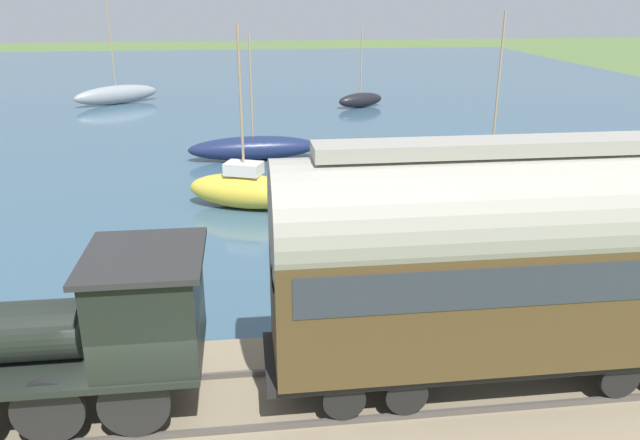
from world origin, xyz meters
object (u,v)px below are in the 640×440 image
object	(u,v)px
sailboat_black	(361,100)
rowboat_near_shore	(456,217)
steam_locomotive	(83,325)
sailboat_navy	(253,148)
sailboat_yellow	(245,189)
sailboat_teal	(492,153)
sailboat_gray	(117,94)
rowboat_mid_harbor	(157,281)
passenger_coach	(509,254)

from	to	relation	value
sailboat_black	rowboat_near_shore	world-z (taller)	sailboat_black
steam_locomotive	rowboat_near_shore	world-z (taller)	steam_locomotive
sailboat_navy	rowboat_near_shore	size ratio (longest dim) A/B	2.47
sailboat_navy	sailboat_yellow	bearing A→B (deg)	173.48
sailboat_teal	sailboat_navy	bearing A→B (deg)	76.96
steam_locomotive	sailboat_teal	world-z (taller)	sailboat_teal
sailboat_yellow	sailboat_navy	bearing A→B (deg)	17.97
sailboat_gray	rowboat_mid_harbor	world-z (taller)	sailboat_gray
passenger_coach	sailboat_teal	size ratio (longest dim) A/B	1.29
steam_locomotive	sailboat_gray	xyz separation A→B (m)	(37.33, 6.20, -1.63)
sailboat_black	steam_locomotive	bearing A→B (deg)	137.79
steam_locomotive	sailboat_black	distance (m)	35.61
sailboat_navy	sailboat_teal	size ratio (longest dim) A/B	0.91
passenger_coach	sailboat_navy	xyz separation A→B (m)	(19.89, 4.22, -2.66)
steam_locomotive	sailboat_gray	world-z (taller)	sailboat_gray
sailboat_navy	rowboat_near_shore	distance (m)	12.05
steam_locomotive	rowboat_near_shore	xyz separation A→B (m)	(9.97, -10.12, -2.08)
sailboat_yellow	sailboat_black	xyz separation A→B (m)	(21.08, -8.35, -0.19)
sailboat_navy	sailboat_black	distance (m)	15.95
passenger_coach	rowboat_mid_harbor	xyz separation A→B (m)	(6.15, 7.20, -3.05)
passenger_coach	sailboat_gray	world-z (taller)	sailboat_gray
sailboat_teal	sailboat_yellow	bearing A→B (deg)	112.01
sailboat_black	sailboat_teal	world-z (taller)	sailboat_teal
sailboat_teal	rowboat_mid_harbor	size ratio (longest dim) A/B	2.56
sailboat_black	rowboat_mid_harbor	xyz separation A→B (m)	(-27.61, 10.84, -0.34)
sailboat_gray	sailboat_teal	world-z (taller)	sailboat_gray
sailboat_yellow	sailboat_gray	bearing A→B (deg)	41.90
rowboat_mid_harbor	sailboat_yellow	bearing A→B (deg)	12.10
rowboat_near_shore	steam_locomotive	bearing A→B (deg)	-168.69
passenger_coach	sailboat_navy	bearing A→B (deg)	11.98
sailboat_black	sailboat_gray	bearing A→B (deg)	54.46
sailboat_yellow	sailboat_gray	distance (m)	26.24
passenger_coach	rowboat_near_shore	bearing A→B (deg)	-14.68
sailboat_navy	passenger_coach	bearing A→B (deg)	-170.68
rowboat_mid_harbor	sailboat_navy	bearing A→B (deg)	20.74
sailboat_teal	rowboat_near_shore	xyz separation A→B (m)	(-7.36, 4.18, -0.36)
steam_locomotive	sailboat_navy	size ratio (longest dim) A/B	0.89
sailboat_black	sailboat_navy	bearing A→B (deg)	126.53
sailboat_gray	rowboat_near_shore	size ratio (longest dim) A/B	3.74
sailboat_navy	sailboat_black	bearing A→B (deg)	-32.20
sailboat_yellow	sailboat_black	bearing A→B (deg)	0.21
sailboat_gray	rowboat_mid_harbor	xyz separation A→B (m)	(-31.18, -6.51, -0.51)
steam_locomotive	rowboat_near_shore	size ratio (longest dim) A/B	2.19
passenger_coach	rowboat_mid_harbor	world-z (taller)	passenger_coach
sailboat_navy	rowboat_near_shore	xyz separation A→B (m)	(-9.92, -6.83, -0.33)
steam_locomotive	passenger_coach	bearing A→B (deg)	-90.00
sailboat_gray	rowboat_near_shore	bearing A→B (deg)	175.96
passenger_coach	steam_locomotive	bearing A→B (deg)	90.00
passenger_coach	rowboat_near_shore	distance (m)	10.73
sailboat_teal	rowboat_near_shore	size ratio (longest dim) A/B	2.71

